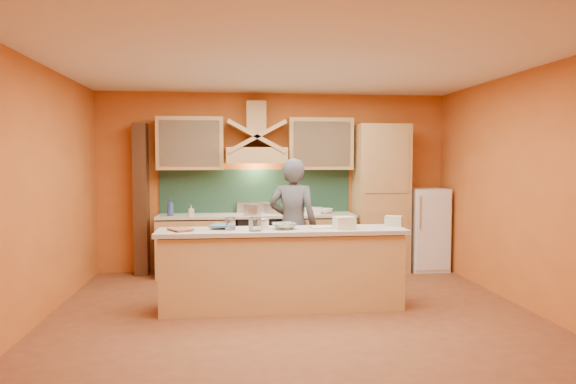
{
  "coord_description": "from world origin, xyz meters",
  "views": [
    {
      "loc": [
        -0.7,
        -5.63,
        1.75
      ],
      "look_at": [
        0.04,
        0.9,
        1.34
      ],
      "focal_mm": 32.0,
      "sensor_mm": 36.0,
      "label": 1
    }
  ],
  "objects": [
    {
      "name": "floor",
      "position": [
        0.0,
        0.0,
        0.0
      ],
      "size": [
        5.5,
        5.0,
        0.01
      ],
      "primitive_type": "cube",
      "color": "brown",
      "rests_on": "ground"
    },
    {
      "name": "ceiling",
      "position": [
        0.0,
        0.0,
        2.8
      ],
      "size": [
        5.5,
        5.0,
        0.01
      ],
      "primitive_type": "cube",
      "color": "white",
      "rests_on": "wall_back"
    },
    {
      "name": "wall_back",
      "position": [
        0.0,
        2.5,
        1.4
      ],
      "size": [
        5.5,
        0.02,
        2.8
      ],
      "primitive_type": "cube",
      "color": "#C96727",
      "rests_on": "floor"
    },
    {
      "name": "wall_front",
      "position": [
        0.0,
        -2.5,
        1.4
      ],
      "size": [
        5.5,
        0.02,
        2.8
      ],
      "primitive_type": "cube",
      "color": "#C96727",
      "rests_on": "floor"
    },
    {
      "name": "wall_left",
      "position": [
        -2.75,
        0.0,
        1.4
      ],
      "size": [
        0.02,
        5.0,
        2.8
      ],
      "primitive_type": "cube",
      "color": "#C96727",
      "rests_on": "floor"
    },
    {
      "name": "wall_right",
      "position": [
        2.75,
        0.0,
        1.4
      ],
      "size": [
        0.02,
        5.0,
        2.8
      ],
      "primitive_type": "cube",
      "color": "#C96727",
      "rests_on": "floor"
    },
    {
      "name": "base_cabinet_left",
      "position": [
        -1.25,
        2.2,
        0.43
      ],
      "size": [
        1.1,
        0.6,
        0.86
      ],
      "primitive_type": "cube",
      "color": "tan",
      "rests_on": "floor"
    },
    {
      "name": "base_cabinet_right",
      "position": [
        0.65,
        2.2,
        0.43
      ],
      "size": [
        1.1,
        0.6,
        0.86
      ],
      "primitive_type": "cube",
      "color": "tan",
      "rests_on": "floor"
    },
    {
      "name": "counter_top",
      "position": [
        -0.3,
        2.2,
        0.9
      ],
      "size": [
        3.0,
        0.62,
        0.04
      ],
      "primitive_type": "cube",
      "color": "beige",
      "rests_on": "base_cabinet_left"
    },
    {
      "name": "stove",
      "position": [
        -0.3,
        2.2,
        0.45
      ],
      "size": [
        0.6,
        0.58,
        0.9
      ],
      "primitive_type": "cube",
      "color": "black",
      "rests_on": "floor"
    },
    {
      "name": "backsplash",
      "position": [
        -0.3,
        2.48,
        1.25
      ],
      "size": [
        3.0,
        0.03,
        0.7
      ],
      "primitive_type": "cube",
      "color": "#1A392A",
      "rests_on": "wall_back"
    },
    {
      "name": "range_hood",
      "position": [
        -0.3,
        2.25,
        1.82
      ],
      "size": [
        0.92,
        0.5,
        0.24
      ],
      "primitive_type": "cube",
      "color": "tan",
      "rests_on": "wall_back"
    },
    {
      "name": "hood_chimney",
      "position": [
        -0.3,
        2.35,
        2.4
      ],
      "size": [
        0.3,
        0.3,
        0.5
      ],
      "primitive_type": "cube",
      "color": "tan",
      "rests_on": "wall_back"
    },
    {
      "name": "upper_cabinet_left",
      "position": [
        -1.3,
        2.33,
        2.0
      ],
      "size": [
        1.0,
        0.35,
        0.8
      ],
      "primitive_type": "cube",
      "color": "tan",
      "rests_on": "wall_back"
    },
    {
      "name": "upper_cabinet_right",
      "position": [
        0.7,
        2.33,
        2.0
      ],
      "size": [
        1.0,
        0.35,
        0.8
      ],
      "primitive_type": "cube",
      "color": "tan",
      "rests_on": "wall_back"
    },
    {
      "name": "pantry_column",
      "position": [
        1.65,
        2.2,
        1.15
      ],
      "size": [
        0.8,
        0.6,
        2.3
      ],
      "primitive_type": "cube",
      "color": "tan",
      "rests_on": "floor"
    },
    {
      "name": "fridge",
      "position": [
        2.4,
        2.2,
        0.65
      ],
      "size": [
        0.58,
        0.6,
        1.3
      ],
      "primitive_type": "cube",
      "color": "white",
      "rests_on": "floor"
    },
    {
      "name": "trim_column_left",
      "position": [
        -2.05,
        2.35,
        1.15
      ],
      "size": [
        0.2,
        0.3,
        2.3
      ],
      "primitive_type": "cube",
      "color": "#472816",
      "rests_on": "floor"
    },
    {
      "name": "island_body",
      "position": [
        -0.1,
        0.3,
        0.44
      ],
      "size": [
        2.8,
        0.55,
        0.88
      ],
      "primitive_type": "cube",
      "color": "#DFB772",
      "rests_on": "floor"
    },
    {
      "name": "island_top",
      "position": [
        -0.1,
        0.3,
        0.92
      ],
      "size": [
        2.9,
        0.62,
        0.05
      ],
      "primitive_type": "cube",
      "color": "beige",
      "rests_on": "island_body"
    },
    {
      "name": "person",
      "position": [
        0.12,
        1.1,
        0.89
      ],
      "size": [
        0.75,
        0.6,
        1.78
      ],
      "primitive_type": "imported",
      "rotation": [
        0.0,
        0.0,
        2.83
      ],
      "color": "#4C4C51",
      "rests_on": "floor"
    },
    {
      "name": "pot_large",
      "position": [
        -0.37,
        2.11,
        0.99
      ],
      "size": [
        0.29,
        0.29,
        0.17
      ],
      "primitive_type": "cylinder",
      "rotation": [
        0.0,
        0.0,
        -0.13
      ],
      "color": "#B9BAC1",
      "rests_on": "stove"
    },
    {
      "name": "pot_small",
      "position": [
        -0.08,
        2.3,
        0.98
      ],
      "size": [
        0.21,
        0.21,
        0.15
      ],
      "primitive_type": "cylinder",
      "rotation": [
        0.0,
        0.0,
        -0.02
      ],
      "color": "silver",
      "rests_on": "stove"
    },
    {
      "name": "soap_bottle_a",
      "position": [
        -1.28,
        1.95,
        1.01
      ],
      "size": [
        0.1,
        0.1,
        0.17
      ],
      "primitive_type": "imported",
      "rotation": [
        0.0,
        0.0,
        0.26
      ],
      "color": "beige",
      "rests_on": "counter_top"
    },
    {
      "name": "soap_bottle_b",
      "position": [
        -1.59,
        2.11,
        1.05
      ],
      "size": [
        0.11,
        0.11,
        0.26
      ],
      "primitive_type": "imported",
      "rotation": [
        0.0,
        0.0,
        0.09
      ],
      "color": "navy",
      "rests_on": "counter_top"
    },
    {
      "name": "bowl_back",
      "position": [
        0.76,
        2.21,
        0.96
      ],
      "size": [
        0.27,
        0.27,
        0.08
      ],
      "primitive_type": "imported",
      "rotation": [
        0.0,
        0.0,
        0.13
      ],
      "color": "silver",
      "rests_on": "counter_top"
    },
    {
      "name": "dish_rack",
      "position": [
        0.59,
        2.26,
        0.97
      ],
      "size": [
        0.3,
        0.26,
        0.09
      ],
      "primitive_type": "cube",
      "rotation": [
        0.0,
        0.0,
        -0.3
      ],
      "color": "silver",
      "rests_on": "counter_top"
    },
    {
      "name": "book_lower",
      "position": [
        -1.36,
        0.22,
        0.96
      ],
      "size": [
        0.33,
        0.35,
        0.03
      ],
      "primitive_type": "imported",
      "rotation": [
        0.0,
        0.0,
        0.57
      ],
      "color": "#A9593C",
      "rests_on": "island_top"
    },
    {
      "name": "book_upper",
      "position": [
        -0.92,
        0.45,
        0.98
      ],
      "size": [
        0.3,
        0.37,
        0.02
      ],
      "primitive_type": "imported",
      "rotation": [
        0.0,
        0.0,
        -0.23
      ],
      "color": "#40668D",
      "rests_on": "island_top"
    },
    {
      "name": "jar_large",
      "position": [
        -0.42,
        0.18,
        1.02
      ],
      "size": [
        0.19,
        0.19,
        0.15
      ],
      "primitive_type": "cylinder",
      "rotation": [
        0.0,
        0.0,
        -0.31
      ],
      "color": "silver",
      "rests_on": "island_top"
    },
    {
      "name": "jar_small",
      "position": [
        -0.7,
        0.28,
        1.02
      ],
      "size": [
        0.13,
        0.13,
        0.15
      ],
      "primitive_type": "cylinder",
      "rotation": [
        0.0,
        0.0,
        0.08
      ],
      "color": "white",
      "rests_on": "island_top"
    },
    {
      "name": "kitchen_scale",
      "position": [
        -0.32,
        0.32,
        1.0
      ],
      "size": [
        0.13,
        0.13,
        0.1
      ],
      "primitive_type": "cube",
      "rotation": [
        0.0,
        0.0,
        0.04
      ],
      "color": "silver",
      "rests_on": "island_top"
    },
    {
      "name": "mixing_bowl",
      "position": [
        -0.08,
        0.28,
        0.98
      ],
      "size": [
        0.34,
        0.34,
        0.07
      ],
      "primitive_type": "imported",
      "rotation": [
        0.0,
        0.0,
        0.19
      ],
      "color": "white",
      "rests_on": "island_top"
    },
    {
      "name": "cloth",
      "position": [
        0.38,
        0.33,
        0.95
      ],
      "size": [
        0.31,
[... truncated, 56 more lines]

